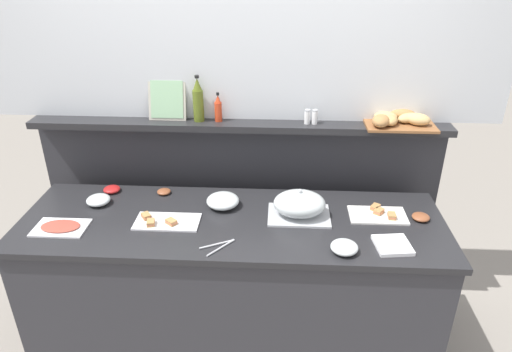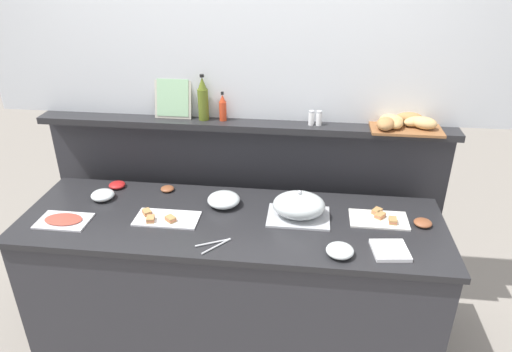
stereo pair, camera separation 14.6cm
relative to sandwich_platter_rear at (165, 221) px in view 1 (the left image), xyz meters
name	(u,v)px [view 1 (the left image)]	position (x,y,z in m)	size (l,w,h in m)	color
ground_plane	(243,282)	(0.36, 0.65, -0.93)	(12.00, 12.00, 0.00)	gray
buffet_counter	(234,287)	(0.36, 0.05, -0.47)	(2.32, 0.73, 0.93)	#2D2D33
back_ledge_unit	(241,206)	(0.36, 0.59, -0.24)	(2.53, 0.22, 1.32)	#2D2D33
upper_wall_panel	(238,7)	(0.36, 0.61, 1.03)	(3.13, 0.08, 1.28)	silver
sandwich_platter_rear	(165,221)	(0.00, 0.00, 0.00)	(0.35, 0.18, 0.04)	silver
sandwich_platter_front	(379,214)	(1.17, 0.14, 0.00)	(0.31, 0.18, 0.04)	white
cold_cuts_platter	(61,227)	(-0.54, -0.09, 0.00)	(0.28, 0.18, 0.02)	silver
serving_cloche	(299,205)	(0.72, 0.11, 0.06)	(0.34, 0.24, 0.17)	#B7BABF
glass_bowl_large	(344,248)	(0.94, -0.21, 0.02)	(0.14, 0.14, 0.05)	silver
glass_bowl_medium	(223,201)	(0.29, 0.19, 0.02)	(0.19, 0.19, 0.07)	silver
glass_bowl_small	(98,200)	(-0.43, 0.18, 0.02)	(0.14, 0.14, 0.05)	silver
condiment_bowl_dark	(421,217)	(1.39, 0.11, 0.01)	(0.10, 0.10, 0.03)	brown
condiment_bowl_teal	(164,192)	(-0.08, 0.32, 0.01)	(0.08, 0.08, 0.03)	brown
condiment_bowl_cream	(112,189)	(-0.40, 0.33, 0.01)	(0.10, 0.10, 0.04)	red
serving_tongs	(220,246)	(0.32, -0.20, 0.00)	(0.17, 0.15, 0.01)	#B7BABF
napkin_stack	(393,245)	(1.18, -0.16, 0.00)	(0.17, 0.17, 0.02)	white
hot_sauce_bottle	(218,109)	(0.24, 0.53, 0.46)	(0.04, 0.04, 0.18)	red
olive_oil_bottle	(198,101)	(0.12, 0.53, 0.51)	(0.06, 0.06, 0.28)	#56661E
salt_shaker	(307,117)	(0.77, 0.51, 0.43)	(0.03, 0.03, 0.09)	white
pepper_shaker	(315,117)	(0.81, 0.51, 0.43)	(0.03, 0.03, 0.09)	white
bread_basket	(400,120)	(1.31, 0.51, 0.42)	(0.40, 0.27, 0.08)	brown
framed_picture	(167,99)	(-0.07, 0.55, 0.51)	(0.22, 0.07, 0.25)	#B2AD9E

